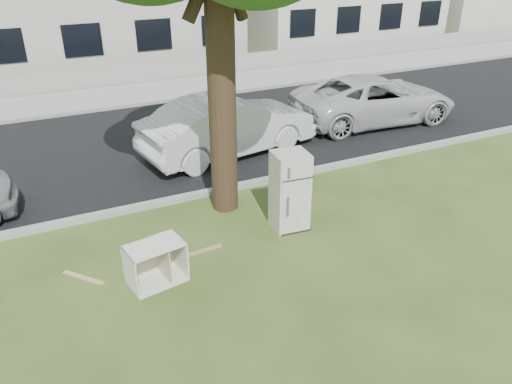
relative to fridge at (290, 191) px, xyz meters
name	(u,v)px	position (x,y,z in m)	size (l,w,h in m)	color
ground	(282,244)	(-0.42, -0.52, -0.78)	(120.00, 120.00, 0.00)	#334B1A
road	(182,139)	(-0.42, 5.48, -0.78)	(120.00, 7.00, 0.01)	black
kerb_near	(231,190)	(-0.42, 1.93, -0.78)	(120.00, 0.18, 0.12)	gray
kerb_far	(149,105)	(-0.42, 9.03, -0.78)	(120.00, 0.18, 0.12)	gray
sidewalk	(139,94)	(-0.42, 10.48, -0.78)	(120.00, 2.80, 0.01)	gray
low_wall	(128,75)	(-0.42, 12.08, -0.43)	(120.00, 0.15, 0.70)	gray
fridge	(290,191)	(0.00, 0.00, 0.00)	(0.64, 0.60, 1.56)	silver
cabinet	(156,263)	(-2.82, -0.61, -0.42)	(0.92, 0.57, 0.71)	white
plank_a	(194,254)	(-2.02, -0.12, -0.77)	(1.11, 0.09, 0.02)	#AB7F53
plank_b	(84,278)	(-3.92, 0.01, -0.77)	(0.84, 0.08, 0.02)	tan
plank_c	(173,253)	(-2.36, 0.05, -0.77)	(0.89, 0.10, 0.02)	tan
car_center	(229,126)	(0.39, 3.94, -0.02)	(1.61, 4.62, 1.52)	silver
car_right	(375,99)	(5.39, 4.40, -0.08)	(2.33, 5.06, 1.41)	beige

